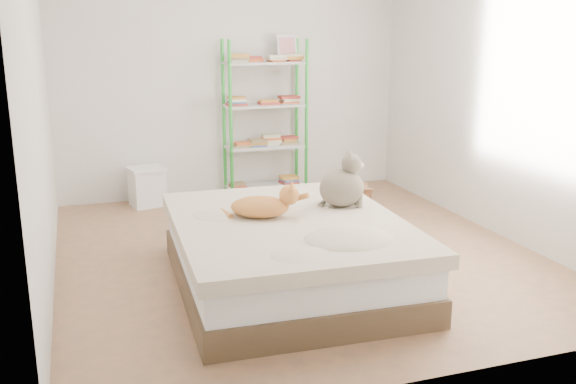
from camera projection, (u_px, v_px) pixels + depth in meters
name	position (u px, v px, depth m)	size (l,w,h in m)	color
room	(296.00, 96.00, 5.02)	(3.81, 4.21, 2.61)	#B17D52
bed	(288.00, 253.00, 4.60)	(1.65, 2.03, 0.50)	brown
orange_cat	(260.00, 204.00, 4.56)	(0.49, 0.27, 0.20)	#F18A44
grey_cat	(342.00, 180.00, 4.81)	(0.30, 0.36, 0.41)	#776E5C
shelf_unit	(265.00, 117.00, 6.95)	(0.88, 0.36, 1.74)	green
cardboard_box	(341.00, 205.00, 6.07)	(0.62, 0.63, 0.42)	brown
white_bin	(147.00, 186.00, 6.69)	(0.41, 0.38, 0.41)	white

